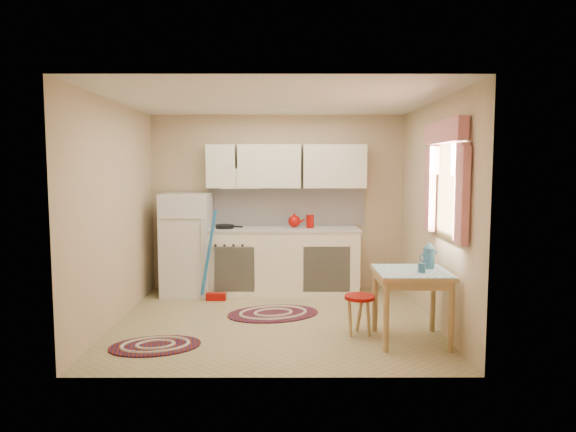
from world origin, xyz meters
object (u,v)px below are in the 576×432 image
object	(u,v)px
base_cabinets	(277,262)
table	(411,306)
fridge	(187,244)
stool	(359,315)

from	to	relation	value
base_cabinets	table	world-z (taller)	base_cabinets
fridge	table	world-z (taller)	fridge
base_cabinets	stool	size ratio (longest dim) A/B	5.36
table	fridge	bearing A→B (deg)	143.65
fridge	stool	world-z (taller)	fridge
fridge	base_cabinets	world-z (taller)	fridge
fridge	table	size ratio (longest dim) A/B	1.94
table	stool	size ratio (longest dim) A/B	1.71
fridge	stool	xyz separation A→B (m)	(2.15, -1.74, -0.49)
base_cabinets	table	size ratio (longest dim) A/B	3.12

